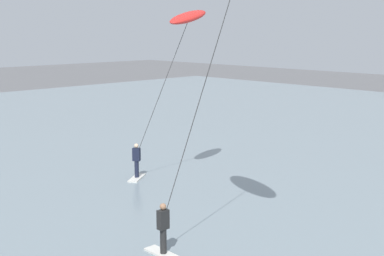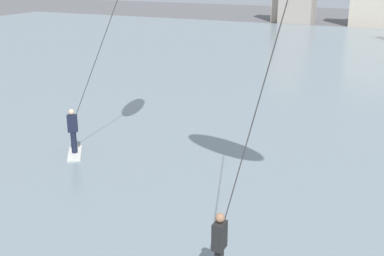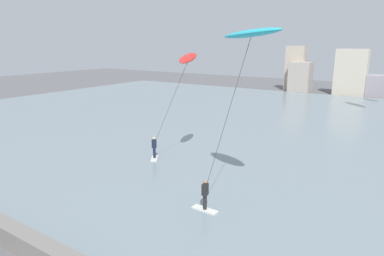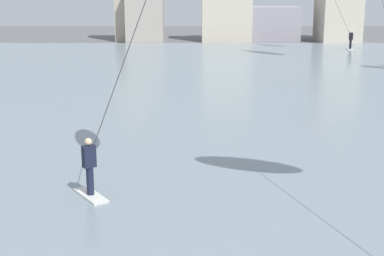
% 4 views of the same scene
% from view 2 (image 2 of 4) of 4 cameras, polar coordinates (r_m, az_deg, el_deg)
% --- Properties ---
extents(water_bay, '(84.00, 52.00, 0.10)m').
position_cam_2_polar(water_bay, '(29.17, 12.70, 5.39)').
color(water_bay, gray).
rests_on(water_bay, ground).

